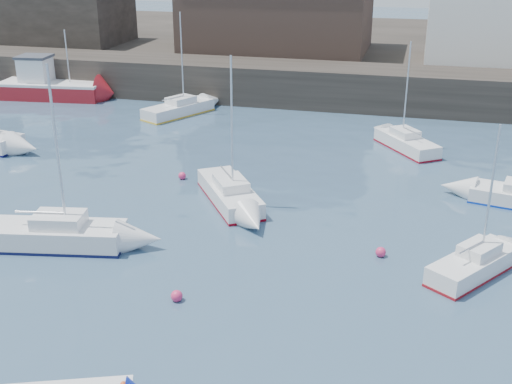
% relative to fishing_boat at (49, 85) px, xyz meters
% --- Properties ---
extents(water, '(220.00, 220.00, 0.00)m').
position_rel_fishing_boat_xyz_m(water, '(22.50, -31.47, -1.07)').
color(water, '#2D4760').
rests_on(water, ground).
extents(quay_wall, '(90.00, 5.00, 3.00)m').
position_rel_fishing_boat_xyz_m(quay_wall, '(22.50, 3.53, 0.43)').
color(quay_wall, '#28231E').
rests_on(quay_wall, ground).
extents(land_strip, '(90.00, 32.00, 2.80)m').
position_rel_fishing_boat_xyz_m(land_strip, '(22.50, 21.53, 0.33)').
color(land_strip, '#28231E').
rests_on(land_strip, ground).
extents(bldg_east_d, '(11.14, 11.14, 8.95)m').
position_rel_fishing_boat_xyz_m(bldg_east_d, '(33.50, 10.03, 6.29)').
color(bldg_east_d, white).
rests_on(bldg_east_d, land_strip).
extents(warehouse, '(16.40, 10.40, 7.60)m').
position_rel_fishing_boat_xyz_m(warehouse, '(16.50, 11.53, 5.55)').
color(warehouse, '#3D2D26').
rests_on(warehouse, land_strip).
extents(bldg_west, '(14.00, 8.00, 5.00)m').
position_rel_fishing_boat_xyz_m(bldg_west, '(-5.50, 10.53, 4.23)').
color(bldg_west, '#353028').
rests_on(bldg_west, land_strip).
extents(fishing_boat, '(8.65, 4.04, 5.53)m').
position_rel_fishing_boat_xyz_m(fishing_boat, '(0.00, 0.00, 0.00)').
color(fishing_boat, maroon).
rests_on(fishing_boat, ground).
extents(sailboat_a, '(6.31, 3.01, 7.88)m').
position_rel_fishing_boat_xyz_m(sailboat_a, '(14.77, -24.08, -0.52)').
color(sailboat_a, white).
rests_on(sailboat_a, ground).
extents(sailboat_b, '(4.72, 5.81, 7.41)m').
position_rel_fishing_boat_xyz_m(sailboat_b, '(20.61, -17.45, -0.59)').
color(sailboat_b, white).
rests_on(sailboat_b, ground).
extents(sailboat_c, '(3.88, 4.60, 6.06)m').
position_rel_fishing_boat_xyz_m(sailboat_c, '(32.07, -22.15, -0.61)').
color(sailboat_c, white).
rests_on(sailboat_c, ground).
extents(sailboat_f, '(4.30, 5.07, 6.61)m').
position_rel_fishing_boat_xyz_m(sailboat_f, '(28.86, -6.66, -0.60)').
color(sailboat_f, white).
rests_on(sailboat_f, ground).
extents(sailboat_h, '(4.29, 5.96, 7.41)m').
position_rel_fishing_boat_xyz_m(sailboat_h, '(12.18, -2.44, -0.59)').
color(sailboat_h, white).
rests_on(sailboat_h, ground).
extents(buoy_near, '(0.44, 0.44, 0.44)m').
position_rel_fishing_boat_xyz_m(buoy_near, '(21.42, -26.94, -1.07)').
color(buoy_near, '#DB2E62').
rests_on(buoy_near, ground).
extents(buoy_mid, '(0.44, 0.44, 0.44)m').
position_rel_fishing_boat_xyz_m(buoy_mid, '(28.40, -21.53, -1.07)').
color(buoy_mid, '#DB2E62').
rests_on(buoy_mid, ground).
extents(buoy_far, '(0.42, 0.42, 0.42)m').
position_rel_fishing_boat_xyz_m(buoy_far, '(17.16, -15.02, -1.07)').
color(buoy_far, '#DB2E62').
rests_on(buoy_far, ground).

